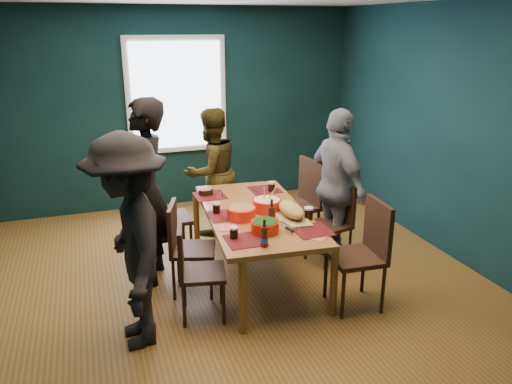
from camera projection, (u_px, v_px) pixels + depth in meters
room at (219, 143)px, 4.80m from camera, size 5.01×5.01×2.71m
dining_table at (256, 218)px, 4.88m from camera, size 1.10×1.96×0.72m
chair_left_far at (161, 211)px, 5.32m from camera, size 0.45×0.45×0.96m
chair_left_mid at (184, 241)px, 4.68m from camera, size 0.50×0.50×0.89m
chair_left_near at (193, 265)px, 4.26m from camera, size 0.46×0.46×0.86m
chair_right_far at (302, 197)px, 5.67m from camera, size 0.52×0.52×1.02m
chair_right_mid at (335, 216)px, 5.33m from camera, size 0.47×0.47×0.86m
chair_right_near at (366, 246)px, 4.44m from camera, size 0.48×0.48×0.99m
person_far_left at (146, 193)px, 4.79m from camera, size 0.60×0.76×1.83m
person_back at (211, 172)px, 5.99m from camera, size 0.92×0.83×1.54m
person_right at (337, 187)px, 5.27m from camera, size 0.49×1.00×1.65m
person_near_left at (130, 243)px, 3.82m from camera, size 0.67×1.13×1.72m
bowl_salad at (241, 213)px, 4.67m from camera, size 0.27×0.27×0.11m
bowl_dumpling at (267, 205)px, 4.87m from camera, size 0.28×0.28×0.27m
bowl_herbs at (265, 226)px, 4.37m from camera, size 0.25×0.25×0.11m
cutting_board at (291, 211)px, 4.68m from camera, size 0.34×0.67×0.15m
small_bowl at (206, 191)px, 5.35m from camera, size 0.16×0.16×0.07m
beer_bottle_a at (264, 237)px, 4.07m from camera, size 0.07×0.07×0.24m
beer_bottle_b at (272, 216)px, 4.49m from camera, size 0.07×0.07×0.26m
cola_glass_a at (234, 232)px, 4.24m from camera, size 0.08×0.08×0.10m
cola_glass_b at (309, 213)px, 4.66m from camera, size 0.08×0.08×0.12m
cola_glass_c at (271, 186)px, 5.44m from camera, size 0.08×0.08×0.11m
cola_glass_d at (216, 208)px, 4.81m from camera, size 0.08×0.08×0.10m
napkin_a at (290, 205)px, 5.03m from camera, size 0.14×0.14×0.00m
napkin_b at (228, 228)px, 4.48m from camera, size 0.19×0.19×0.00m
napkin_c at (317, 237)px, 4.28m from camera, size 0.22×0.22×0.00m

